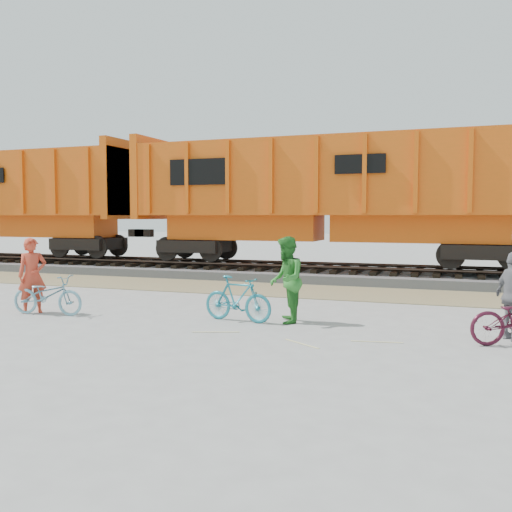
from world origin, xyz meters
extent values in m
plane|color=#9E9E99|center=(0.00, 0.00, 0.00)|extent=(120.00, 120.00, 0.00)
cube|color=#887A54|center=(0.00, 5.50, 0.01)|extent=(120.00, 3.00, 0.02)
cube|color=slate|center=(0.00, 9.00, 0.15)|extent=(120.00, 4.00, 0.30)
cube|color=black|center=(-6.50, 9.00, 0.36)|extent=(0.22, 2.60, 0.12)
cube|color=black|center=(0.00, 9.00, 0.36)|extent=(0.22, 2.60, 0.12)
cylinder|color=#382821|center=(0.00, 8.28, 0.48)|extent=(120.00, 0.12, 0.12)
cylinder|color=#382821|center=(0.00, 9.72, 0.48)|extent=(120.00, 0.12, 0.12)
cube|color=#D2520D|center=(-9.29, 9.00, 3.64)|extent=(0.30, 3.06, 3.10)
cube|color=black|center=(-1.14, 9.00, 0.94)|extent=(11.20, 2.20, 0.80)
cube|color=#C7500E|center=(-1.14, 9.00, 1.79)|extent=(11.76, 1.65, 0.90)
cube|color=#C7500E|center=(-1.14, 9.00, 3.54)|extent=(14.00, 3.00, 2.60)
cube|color=#D2520D|center=(-7.99, 9.00, 3.64)|extent=(0.30, 3.06, 3.10)
cube|color=black|center=(-5.34, 7.42, 3.74)|extent=(2.20, 0.04, 0.90)
imported|color=#6DA5B8|center=(-5.32, -0.34, 0.45)|extent=(1.76, 0.78, 0.89)
imported|color=teal|center=(-1.03, 0.39, 0.48)|extent=(1.64, 0.69, 0.96)
imported|color=#C53C26|center=(-5.82, -0.24, 0.86)|extent=(0.72, 0.74, 1.71)
imported|color=#2C7D29|center=(-0.03, 0.59, 0.89)|extent=(0.89, 1.02, 1.79)
camera|label=1|loc=(3.41, -10.58, 2.20)|focal=40.00mm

